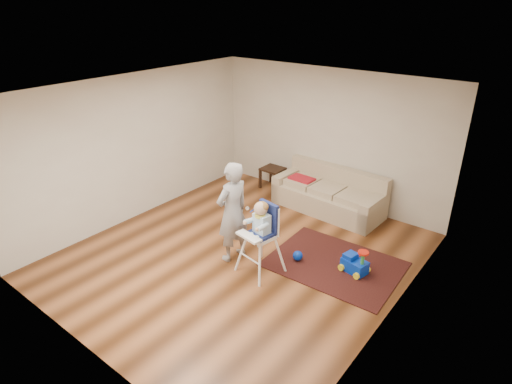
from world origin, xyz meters
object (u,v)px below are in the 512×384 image
Objects in this scene: high_chair at (261,239)px; adult at (233,212)px; toy_ball at (298,256)px; side_table at (273,178)px; sofa at (328,191)px; ride_on_toy at (355,260)px.

high_chair is 0.73× the size of adult.
toy_ball is 0.10× the size of adult.
adult is at bearing -66.78° from side_table.
side_table is at bearing 173.61° from sofa.
adult is at bearing -173.80° from high_chair.
sofa is 1.55m from side_table.
sofa is at bearing 142.59° from ride_on_toy.
sofa is 13.63× the size of toy_ball.
toy_ball is at bearing 72.73° from high_chair.
ride_on_toy is at bearing 17.98° from toy_ball.
high_chair reaches higher than toy_ball.
high_chair is (0.22, -2.47, 0.16)m from sofa.
adult is (-0.89, -0.55, 0.73)m from toy_ball.
adult reaches higher than sofa.
sofa is 4.75× the size of side_table.
side_table is 2.87× the size of toy_ball.
high_chair is at bearing -117.23° from toy_ball.
side_table is 1.10× the size of ride_on_toy.
adult is at bearing -148.21° from toy_ball.
toy_ball is 1.28m from adult.
side_table reaches higher than ride_on_toy.
side_table is at bearing 133.86° from toy_ball.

